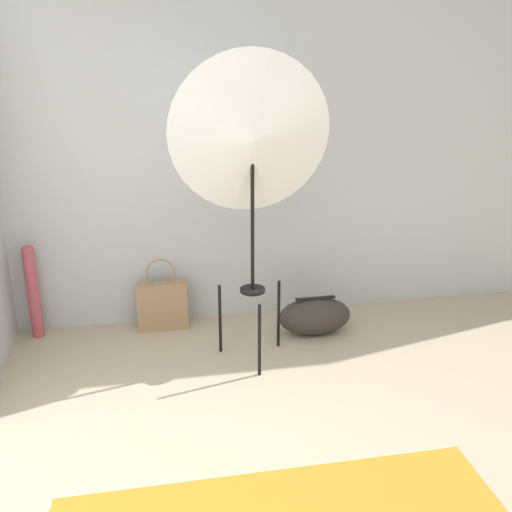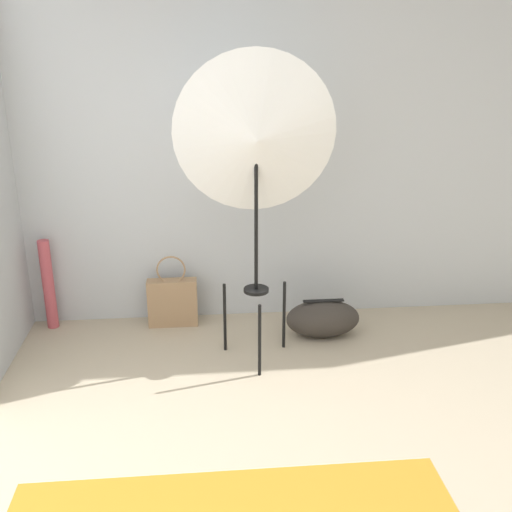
{
  "view_description": "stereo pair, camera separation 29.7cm",
  "coord_description": "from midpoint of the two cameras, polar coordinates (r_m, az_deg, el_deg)",
  "views": [
    {
      "loc": [
        -0.46,
        -1.65,
        1.89
      ],
      "look_at": [
        0.12,
        1.42,
        0.76
      ],
      "focal_mm": 42.0,
      "sensor_mm": 36.0,
      "label": 1
    },
    {
      "loc": [
        -0.17,
        -1.69,
        1.89
      ],
      "look_at": [
        0.12,
        1.42,
        0.76
      ],
      "focal_mm": 42.0,
      "sensor_mm": 36.0,
      "label": 2
    }
  ],
  "objects": [
    {
      "name": "tote_bag",
      "position": [
        4.2,
        -5.95,
        -4.35
      ],
      "size": [
        0.34,
        0.1,
        0.51
      ],
      "color": "#9E7A56",
      "rests_on": "ground_plane"
    },
    {
      "name": "wall_back",
      "position": [
        4.05,
        -0.79,
        11.46
      ],
      "size": [
        8.0,
        0.05,
        2.6
      ],
      "color": "#B7BCC1",
      "rests_on": "ground_plane"
    },
    {
      "name": "duffel_bag",
      "position": [
        4.08,
        8.47,
        -5.97
      ],
      "size": [
        0.5,
        0.26,
        0.27
      ],
      "color": "#332D28",
      "rests_on": "ground_plane"
    },
    {
      "name": "paper_roll",
      "position": [
        4.28,
        -17.32,
        -2.66
      ],
      "size": [
        0.08,
        0.08,
        0.64
      ],
      "color": "#BC4C56",
      "rests_on": "ground_plane"
    },
    {
      "name": "photo_umbrella",
      "position": [
        3.39,
        2.57,
        11.09
      ],
      "size": [
        0.94,
        0.37,
        1.86
      ],
      "color": "black",
      "rests_on": "ground_plane"
    }
  ]
}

